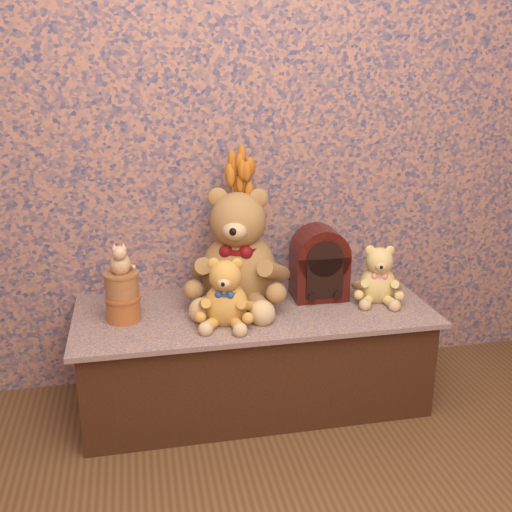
# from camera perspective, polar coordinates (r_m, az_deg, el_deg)

# --- Properties ---
(display_shelf) EXTENTS (1.43, 0.60, 0.42)m
(display_shelf) POSITION_cam_1_polar(r_m,az_deg,el_deg) (2.54, -0.23, -9.37)
(display_shelf) COLOR navy
(display_shelf) RESTS_ON ground
(teddy_large) EXTENTS (0.54, 0.59, 0.52)m
(teddy_large) POSITION_cam_1_polar(r_m,az_deg,el_deg) (2.44, -1.64, 1.36)
(teddy_large) COLOR #A0753E
(teddy_large) RESTS_ON display_shelf
(teddy_medium) EXTENTS (0.28, 0.31, 0.28)m
(teddy_medium) POSITION_cam_1_polar(r_m,az_deg,el_deg) (2.28, -2.88, -3.04)
(teddy_medium) COLOR gold
(teddy_medium) RESTS_ON display_shelf
(teddy_small) EXTENTS (0.26, 0.29, 0.26)m
(teddy_small) POSITION_cam_1_polar(r_m,az_deg,el_deg) (2.54, 11.50, -1.40)
(teddy_small) COLOR tan
(teddy_small) RESTS_ON display_shelf
(cathedral_radio) EXTENTS (0.23, 0.17, 0.31)m
(cathedral_radio) POSITION_cam_1_polar(r_m,az_deg,el_deg) (2.53, 6.02, -0.62)
(cathedral_radio) COLOR #350C09
(cathedral_radio) RESTS_ON display_shelf
(ceramic_vase) EXTENTS (0.14, 0.14, 0.18)m
(ceramic_vase) POSITION_cam_1_polar(r_m,az_deg,el_deg) (2.53, -1.36, -2.02)
(ceramic_vase) COLOR tan
(ceramic_vase) RESTS_ON display_shelf
(dried_stalks) EXTENTS (0.23, 0.23, 0.42)m
(dried_stalks) POSITION_cam_1_polar(r_m,az_deg,el_deg) (2.45, -1.41, 4.54)
(dried_stalks) COLOR #C46A1F
(dried_stalks) RESTS_ON ceramic_vase
(biscuit_tin_lower) EXTENTS (0.17, 0.17, 0.09)m
(biscuit_tin_lower) POSITION_cam_1_polar(r_m,az_deg,el_deg) (2.38, -12.43, -4.90)
(biscuit_tin_lower) COLOR gold
(biscuit_tin_lower) RESTS_ON display_shelf
(biscuit_tin_upper) EXTENTS (0.15, 0.15, 0.10)m
(biscuit_tin_upper) POSITION_cam_1_polar(r_m,az_deg,el_deg) (2.35, -12.58, -2.73)
(biscuit_tin_upper) COLOR tan
(biscuit_tin_upper) RESTS_ON biscuit_tin_lower
(cat_figurine) EXTENTS (0.10, 0.11, 0.13)m
(cat_figurine) POSITION_cam_1_polar(r_m,az_deg,el_deg) (2.31, -12.78, -0.07)
(cat_figurine) COLOR silver
(cat_figurine) RESTS_ON biscuit_tin_upper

